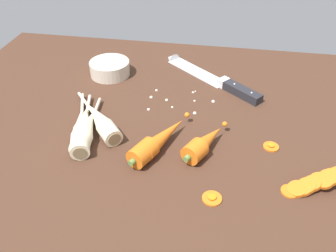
% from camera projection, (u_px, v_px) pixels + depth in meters
% --- Properties ---
extents(ground_plane, '(1.20, 0.90, 0.04)m').
position_uv_depth(ground_plane, '(169.00, 133.00, 0.82)').
color(ground_plane, '#42281C').
extents(chefs_knife, '(0.29, 0.25, 0.04)m').
position_uv_depth(chefs_knife, '(208.00, 76.00, 0.98)').
color(chefs_knife, silver).
rests_on(chefs_knife, ground_plane).
extents(whole_carrot, '(0.11, 0.19, 0.04)m').
position_uv_depth(whole_carrot, '(157.00, 141.00, 0.74)').
color(whole_carrot, orange).
rests_on(whole_carrot, ground_plane).
extents(whole_carrot_second, '(0.09, 0.14, 0.04)m').
position_uv_depth(whole_carrot_second, '(204.00, 143.00, 0.73)').
color(whole_carrot_second, orange).
rests_on(whole_carrot_second, ground_plane).
extents(parsnip_front, '(0.10, 0.23, 0.04)m').
position_uv_depth(parsnip_front, '(81.00, 130.00, 0.77)').
color(parsnip_front, beige).
rests_on(parsnip_front, ground_plane).
extents(parsnip_mid_left, '(0.16, 0.19, 0.04)m').
position_uv_depth(parsnip_mid_left, '(101.00, 121.00, 0.79)').
color(parsnip_mid_left, beige).
rests_on(parsnip_mid_left, ground_plane).
extents(parsnip_mid_right, '(0.05, 0.21, 0.04)m').
position_uv_depth(parsnip_mid_right, '(86.00, 131.00, 0.76)').
color(parsnip_mid_right, beige).
rests_on(parsnip_mid_right, ground_plane).
extents(parsnip_back, '(0.07, 0.20, 0.04)m').
position_uv_depth(parsnip_back, '(84.00, 125.00, 0.78)').
color(parsnip_back, beige).
rests_on(parsnip_back, ground_plane).
extents(carrot_slice_stack, '(0.12, 0.07, 0.04)m').
position_uv_depth(carrot_slice_stack, '(315.00, 183.00, 0.65)').
color(carrot_slice_stack, orange).
rests_on(carrot_slice_stack, ground_plane).
extents(carrot_slice_stray_near, '(0.03, 0.03, 0.01)m').
position_uv_depth(carrot_slice_stray_near, '(271.00, 146.00, 0.75)').
color(carrot_slice_stray_near, orange).
rests_on(carrot_slice_stray_near, ground_plane).
extents(carrot_slice_stray_mid, '(0.04, 0.04, 0.01)m').
position_uv_depth(carrot_slice_stray_mid, '(212.00, 198.00, 0.63)').
color(carrot_slice_stray_mid, orange).
rests_on(carrot_slice_stray_mid, ground_plane).
extents(prep_bowl, '(0.11, 0.11, 0.04)m').
position_uv_depth(prep_bowl, '(110.00, 68.00, 0.99)').
color(prep_bowl, beige).
rests_on(prep_bowl, ground_plane).
extents(mince_crumbs, '(0.17, 0.11, 0.01)m').
position_uv_depth(mince_crumbs, '(178.00, 101.00, 0.89)').
color(mince_crumbs, silver).
rests_on(mince_crumbs, ground_plane).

